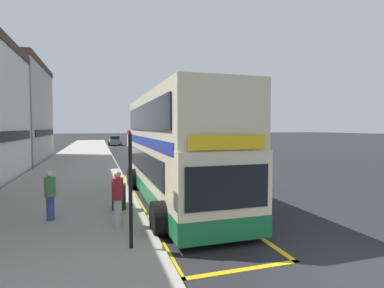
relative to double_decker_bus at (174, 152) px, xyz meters
name	(u,v)px	position (x,y,z in m)	size (l,w,h in m)	color
ground_plane	(145,153)	(2.46, 24.23, -2.07)	(260.00, 260.00, 0.00)	black
pavement_near	(84,154)	(-4.54, 24.23, -2.00)	(6.00, 76.00, 0.14)	gray
double_decker_bus	(174,152)	(0.00, 0.00, 0.00)	(3.27, 11.02, 4.40)	beige
bus_bay_markings	(169,198)	(-0.11, 0.42, -2.06)	(2.87, 14.07, 0.01)	gold
bus_stop_sign	(130,180)	(-2.31, -4.84, -0.26)	(0.09, 0.51, 2.87)	black
parked_car_grey_kerbside	(168,142)	(7.23, 32.78, -1.27)	(2.09, 4.20, 1.62)	slate
parked_car_grey_far	(115,141)	(-0.22, 41.61, -1.27)	(2.09, 4.20, 1.62)	slate
pedestrian_waiting_near_sign	(118,196)	(-2.51, -3.14, -1.02)	(0.34, 0.34, 1.66)	#B7B2AD
pedestrian_further_back	(50,194)	(-4.52, -1.91, -1.07)	(0.34, 0.34, 1.58)	#33478C
litter_bin	(119,196)	(-2.36, -1.28, -1.44)	(0.52, 0.52, 0.97)	black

